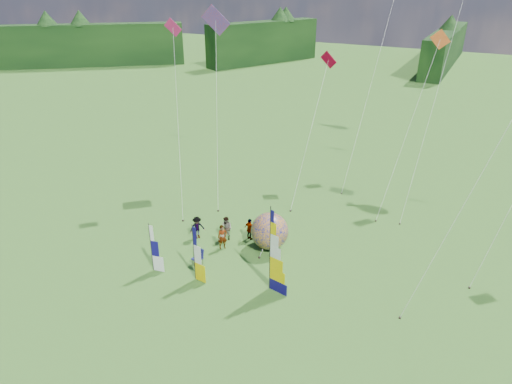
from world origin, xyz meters
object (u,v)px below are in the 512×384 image
at_px(side_banner_far, 151,248).
at_px(spectator_d, 250,229).
at_px(feather_banner_main, 270,251).
at_px(spectator_a, 222,237).
at_px(spectator_b, 226,228).
at_px(spectator_c, 197,228).
at_px(kite_whale, 438,86).
at_px(camp_chair, 197,258).
at_px(bol_inflatable, 270,231).
at_px(side_banner_left, 194,253).

relative_size(side_banner_far, spectator_d, 2.01).
distance_m(feather_banner_main, spectator_a, 5.87).
xyz_separation_m(side_banner_far, spectator_b, (2.28, 5.53, -0.79)).
bearing_deg(spectator_a, spectator_c, 128.94).
bearing_deg(feather_banner_main, spectator_a, 163.70).
xyz_separation_m(feather_banner_main, spectator_c, (-7.30, 2.92, -1.88)).
bearing_deg(kite_whale, feather_banner_main, -122.16).
bearing_deg(kite_whale, camp_chair, -135.96).
bearing_deg(bol_inflatable, kite_whale, 60.63).
bearing_deg(spectator_d, side_banner_left, 99.46).
bearing_deg(camp_chair, feather_banner_main, 9.63).
distance_m(side_banner_left, spectator_a, 4.04).
height_order(feather_banner_main, kite_whale, kite_whale).
bearing_deg(spectator_d, camp_chair, 88.03).
bearing_deg(feather_banner_main, side_banner_far, -155.43).
bearing_deg(bol_inflatable, spectator_d, 170.36).
relative_size(side_banner_left, side_banner_far, 1.14).
bearing_deg(bol_inflatable, spectator_b, -171.54).
relative_size(side_banner_far, spectator_a, 1.86).
distance_m(spectator_b, spectator_c, 2.16).
height_order(spectator_b, spectator_c, spectator_b).
distance_m(side_banner_far, spectator_d, 7.40).
relative_size(feather_banner_main, kite_whale, 0.29).
height_order(feather_banner_main, camp_chair, feather_banner_main).
relative_size(feather_banner_main, camp_chair, 4.77).
xyz_separation_m(feather_banner_main, spectator_d, (-3.80, 4.51, -1.90)).
height_order(side_banner_left, spectator_c, side_banner_left).
relative_size(spectator_a, kite_whale, 0.10).
relative_size(spectator_c, spectator_d, 1.03).
xyz_separation_m(spectator_a, spectator_c, (-2.36, 0.35, -0.04)).
xyz_separation_m(side_banner_far, spectator_a, (2.64, 4.37, -0.78)).
bearing_deg(kite_whale, spectator_c, -144.99).
bearing_deg(spectator_a, camp_chair, -142.01).
height_order(side_banner_far, spectator_d, side_banner_far).
xyz_separation_m(feather_banner_main, kite_whale, (5.85, 18.28, 6.72)).
relative_size(bol_inflatable, spectator_d, 1.56).
relative_size(feather_banner_main, spectator_c, 3.17).
xyz_separation_m(feather_banner_main, spectator_a, (-4.94, 2.58, -1.84)).
distance_m(spectator_d, kite_whale, 18.89).
relative_size(spectator_b, spectator_c, 1.04).
xyz_separation_m(side_banner_far, camp_chair, (2.23, 1.83, -1.12)).
bearing_deg(spectator_c, side_banner_left, -108.34).
xyz_separation_m(side_banner_left, spectator_c, (-2.71, 4.24, -1.06)).
bearing_deg(spectator_a, feather_banner_main, -70.30).
xyz_separation_m(spectator_b, spectator_d, (1.50, 0.78, -0.06)).
relative_size(spectator_a, camp_chair, 1.58).
relative_size(side_banner_left, spectator_b, 2.13).
bearing_deg(spectator_d, feather_banner_main, 147.27).
distance_m(feather_banner_main, spectator_c, 8.09).
xyz_separation_m(bol_inflatable, camp_chair, (-3.29, -4.18, -0.74)).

